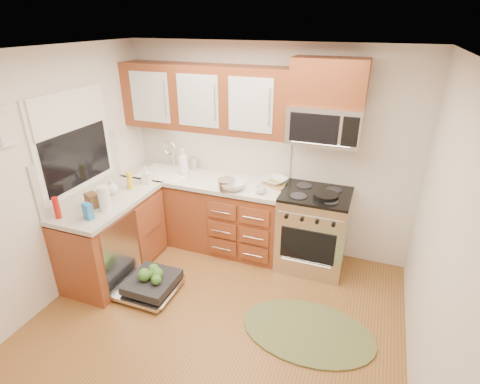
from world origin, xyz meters
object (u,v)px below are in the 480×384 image
at_px(microwave, 325,124).
at_px(sink, 166,182).
at_px(paper_towel_roll, 104,199).
at_px(bowl_a, 274,181).
at_px(stock_pot, 227,184).
at_px(cutting_board, 275,185).
at_px(cup, 261,190).
at_px(upper_cabinets, 205,98).
at_px(bowl_b, 232,185).
at_px(range, 313,230).
at_px(skillet, 326,196).
at_px(rug, 308,331).
at_px(dishwasher, 149,284).

distance_m(microwave, sink, 2.13).
height_order(paper_towel_roll, bowl_a, paper_towel_roll).
height_order(sink, paper_towel_roll, paper_towel_roll).
bearing_deg(stock_pot, cutting_board, 31.12).
relative_size(sink, cup, 5.45).
distance_m(upper_cabinets, cup, 1.26).
height_order(cutting_board, bowl_a, bowl_a).
relative_size(sink, paper_towel_roll, 2.39).
distance_m(cutting_board, bowl_b, 0.52).
bearing_deg(range, sink, -179.70).
height_order(skillet, bowl_a, skillet).
relative_size(rug, skillet, 4.73).
bearing_deg(bowl_b, rug, -39.21).
distance_m(skillet, stock_pot, 1.12).
bearing_deg(upper_cabinets, bowl_a, 0.67).
distance_m(dishwasher, bowl_b, 1.42).
relative_size(upper_cabinets, stock_pot, 9.78).
xyz_separation_m(microwave, paper_towel_roll, (-1.97, -1.23, -0.65)).
bearing_deg(bowl_b, sink, 170.24).
bearing_deg(upper_cabinets, cutting_board, -3.46).
distance_m(cutting_board, paper_towel_roll, 1.90).
relative_size(range, bowl_b, 3.10).
relative_size(sink, rug, 0.49).
bearing_deg(upper_cabinets, range, -5.89).
distance_m(microwave, dishwasher, 2.55).
bearing_deg(stock_pot, cup, 4.29).
height_order(upper_cabinets, cutting_board, upper_cabinets).
bearing_deg(range, bowl_a, 163.68).
height_order(upper_cabinets, dishwasher, upper_cabinets).
relative_size(dishwasher, bowl_b, 2.29).
relative_size(dishwasher, rug, 0.55).
height_order(sink, cutting_board, cutting_board).
height_order(range, rug, range).
height_order(rug, cutting_board, cutting_board).
bearing_deg(bowl_b, dishwasher, -122.19).
xyz_separation_m(microwave, bowl_b, (-0.94, -0.30, -0.73)).
xyz_separation_m(upper_cabinets, paper_towel_roll, (-0.57, -1.26, -0.82)).
relative_size(skillet, cup, 2.35).
distance_m(stock_pot, bowl_a, 0.59).
xyz_separation_m(cutting_board, bowl_a, (-0.03, 0.06, 0.03)).
relative_size(range, stock_pot, 4.53).
bearing_deg(stock_pot, range, 11.89).
xyz_separation_m(sink, bowl_b, (0.99, -0.17, 0.17)).
xyz_separation_m(sink, dishwasher, (0.39, -1.12, -0.70)).
distance_m(sink, dishwasher, 1.38).
xyz_separation_m(range, stock_pot, (-1.00, -0.21, 0.51)).
xyz_separation_m(microwave, dishwasher, (-1.54, -1.25, -1.60)).
bearing_deg(cup, rug, -49.54).
height_order(range, microwave, microwave).
height_order(dishwasher, paper_towel_roll, paper_towel_roll).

